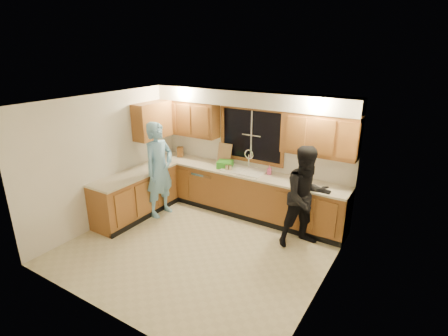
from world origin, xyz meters
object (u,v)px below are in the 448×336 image
at_px(sink, 244,174).
at_px(man, 159,170).
at_px(dishwasher, 209,186).
at_px(stove, 114,205).
at_px(knife_block, 180,152).
at_px(bowl, 296,180).
at_px(woman, 306,197).
at_px(dish_crate, 225,164).
at_px(soap_bottle, 269,170).

xyz_separation_m(sink, man, (-1.41, -0.94, 0.10)).
height_order(sink, dishwasher, sink).
distance_m(stove, man, 1.09).
relative_size(stove, knife_block, 3.94).
bearing_deg(man, bowl, -67.25).
relative_size(woman, bowl, 7.39).
bearing_deg(bowl, dish_crate, -179.66).
distance_m(man, bowl, 2.68).
distance_m(dishwasher, dish_crate, 0.71).
distance_m(knife_block, dish_crate, 1.26).
distance_m(woman, soap_bottle, 1.16).
bearing_deg(sink, woman, -19.51).
bearing_deg(stove, dishwasher, 62.31).
bearing_deg(stove, bowl, 31.94).
height_order(stove, bowl, bowl).
bearing_deg(soap_bottle, stove, -140.16).
relative_size(woman, soap_bottle, 10.22).
bearing_deg(soap_bottle, dish_crate, -172.51).
xyz_separation_m(dish_crate, soap_bottle, (0.94, 0.12, 0.02)).
distance_m(woman, dish_crate, 1.98).
xyz_separation_m(woman, knife_block, (-3.17, 0.60, 0.14)).
height_order(soap_bottle, bowl, soap_bottle).
bearing_deg(woman, man, 141.00).
xyz_separation_m(sink, stove, (-1.80, -1.82, -0.41)).
bearing_deg(knife_block, stove, -118.01).
bearing_deg(dishwasher, man, -121.28).
height_order(dishwasher, man, man).
bearing_deg(dish_crate, knife_block, 175.31).
bearing_deg(knife_block, bowl, -26.73).
relative_size(man, woman, 1.08).
height_order(man, soap_bottle, man).
height_order(dish_crate, soap_bottle, soap_bottle).
height_order(dishwasher, soap_bottle, soap_bottle).
distance_m(sink, dishwasher, 0.96).
bearing_deg(knife_block, woman, -35.56).
height_order(sink, woman, woman).
bearing_deg(soap_bottle, sink, -168.93).
relative_size(dishwasher, dish_crate, 2.71).
xyz_separation_m(woman, bowl, (-0.38, 0.51, 0.06)).
distance_m(sink, woman, 1.57).
distance_m(dishwasher, soap_bottle, 1.49).
distance_m(dish_crate, soap_bottle, 0.95).
bearing_deg(man, sink, -53.78).
xyz_separation_m(stove, man, (0.39, 0.88, 0.52)).
xyz_separation_m(sink, woman, (1.48, -0.52, 0.03)).
bearing_deg(sink, dishwasher, -179.01).
distance_m(man, woman, 2.92).
height_order(stove, dish_crate, dish_crate).
xyz_separation_m(dish_crate, bowl, (1.54, 0.01, -0.04)).
distance_m(sink, knife_block, 1.70).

